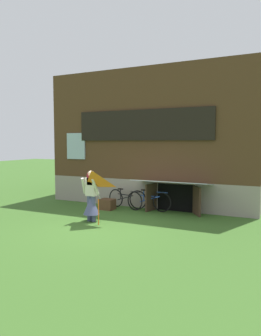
# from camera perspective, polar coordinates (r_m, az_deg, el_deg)

# --- Properties ---
(ground_plane) EXTENTS (60.00, 60.00, 0.00)m
(ground_plane) POSITION_cam_1_polar(r_m,az_deg,el_deg) (9.79, -4.97, -10.40)
(ground_plane) COLOR #386023
(log_house) EXTENTS (8.48, 6.67, 5.41)m
(log_house) POSITION_cam_1_polar(r_m,az_deg,el_deg) (14.72, 6.50, 5.25)
(log_house) COLOR gray
(log_house) RESTS_ON ground_plane
(person) EXTENTS (0.61, 0.53, 1.64)m
(person) POSITION_cam_1_polar(r_m,az_deg,el_deg) (10.27, -7.10, -5.76)
(person) COLOR #474C75
(person) RESTS_ON ground_plane
(kite) EXTENTS (0.83, 0.78, 1.63)m
(kite) POSITION_cam_1_polar(r_m,az_deg,el_deg) (9.58, -7.00, -2.70)
(kite) COLOR orange
(kite) RESTS_ON ground_plane
(bicycle_blue) EXTENTS (1.72, 0.15, 0.78)m
(bicycle_blue) POSITION_cam_1_polar(r_m,az_deg,el_deg) (11.84, 3.47, -5.88)
(bicycle_blue) COLOR black
(bicycle_blue) RESTS_ON ground_plane
(bicycle_black) EXTENTS (1.63, 0.47, 0.76)m
(bicycle_black) POSITION_cam_1_polar(r_m,az_deg,el_deg) (12.17, -0.98, -5.62)
(bicycle_black) COLOR black
(bicycle_black) RESTS_ON ground_plane
(wooden_crate) EXTENTS (0.54, 0.46, 0.40)m
(wooden_crate) POSITION_cam_1_polar(r_m,az_deg,el_deg) (12.08, -4.24, -6.54)
(wooden_crate) COLOR #4C331E
(wooden_crate) RESTS_ON ground_plane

